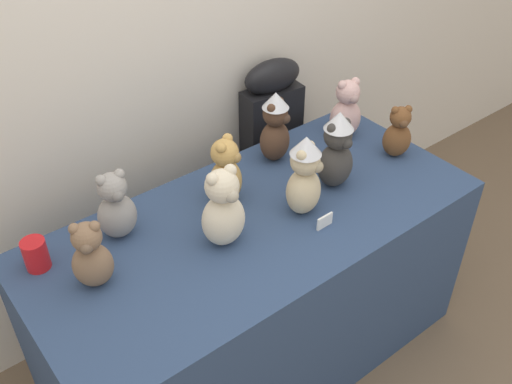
{
  "coord_description": "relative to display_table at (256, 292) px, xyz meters",
  "views": [
    {
      "loc": [
        -1.0,
        -1.03,
        2.15
      ],
      "look_at": [
        0.0,
        0.25,
        0.9
      ],
      "focal_mm": 40.97,
      "sensor_mm": 36.0,
      "label": 1
    }
  ],
  "objects": [
    {
      "name": "teddy_bear_ash",
      "position": [
        -0.43,
        0.22,
        0.51
      ],
      "size": [
        0.15,
        0.13,
        0.27
      ],
      "rotation": [
        0.0,
        0.0,
        -0.08
      ],
      "color": "gray",
      "rests_on": "display_table"
    },
    {
      "name": "wall_back",
      "position": [
        0.0,
        0.64,
        0.91
      ],
      "size": [
        7.0,
        0.08,
        2.6
      ],
      "primitive_type": "cube",
      "color": "silver",
      "rests_on": "ground_plane"
    },
    {
      "name": "teddy_bear_honey",
      "position": [
        -0.02,
        0.15,
        0.52
      ],
      "size": [
        0.18,
        0.18,
        0.27
      ],
      "rotation": [
        0.0,
        0.0,
        0.59
      ],
      "color": "tan",
      "rests_on": "display_table"
    },
    {
      "name": "name_card_front_left",
      "position": [
        0.16,
        -0.19,
        0.41
      ],
      "size": [
        0.07,
        0.01,
        0.05
      ],
      "primitive_type": "cube",
      "rotation": [
        0.0,
        0.0,
        0.02
      ],
      "color": "white",
      "rests_on": "display_table"
    },
    {
      "name": "instrument_case",
      "position": [
        0.5,
        0.52,
        0.15
      ],
      "size": [
        0.29,
        0.14,
        1.07
      ],
      "rotation": [
        0.0,
        0.0,
        -0.08
      ],
      "color": "black",
      "rests_on": "ground_plane"
    },
    {
      "name": "party_cup_red",
      "position": [
        -0.72,
        0.25,
        0.44
      ],
      "size": [
        0.08,
        0.08,
        0.11
      ],
      "primitive_type": "cylinder",
      "color": "red",
      "rests_on": "display_table"
    },
    {
      "name": "teddy_bear_charcoal",
      "position": [
        0.37,
        -0.02,
        0.55
      ],
      "size": [
        0.15,
        0.13,
        0.32
      ],
      "rotation": [
        0.0,
        0.0,
        -0.0
      ],
      "color": "#383533",
      "rests_on": "display_table"
    },
    {
      "name": "teddy_bear_cream",
      "position": [
        -0.16,
        -0.03,
        0.53
      ],
      "size": [
        0.16,
        0.14,
        0.3
      ],
      "rotation": [
        0.0,
        0.0,
        0.04
      ],
      "color": "beige",
      "rests_on": "display_table"
    },
    {
      "name": "display_table",
      "position": [
        0.0,
        0.0,
        0.0
      ],
      "size": [
        1.69,
        0.77,
        0.78
      ],
      "primitive_type": "cube",
      "color": "navy",
      "rests_on": "ground_plane"
    },
    {
      "name": "teddy_bear_blush",
      "position": [
        0.65,
        0.21,
        0.52
      ],
      "size": [
        0.16,
        0.14,
        0.27
      ],
      "rotation": [
        0.0,
        0.0,
        -0.2
      ],
      "color": "beige",
      "rests_on": "display_table"
    },
    {
      "name": "teddy_bear_mocha",
      "position": [
        -0.6,
        0.06,
        0.51
      ],
      "size": [
        0.16,
        0.16,
        0.25
      ],
      "rotation": [
        0.0,
        0.0,
        -0.48
      ],
      "color": "#7F6047",
      "rests_on": "display_table"
    },
    {
      "name": "teddy_bear_chestnut",
      "position": [
        0.71,
        -0.03,
        0.5
      ],
      "size": [
        0.15,
        0.14,
        0.23
      ],
      "rotation": [
        0.0,
        0.0,
        -0.5
      ],
      "color": "brown",
      "rests_on": "display_table"
    },
    {
      "name": "teddy_bear_sand",
      "position": [
        0.16,
        -0.07,
        0.55
      ],
      "size": [
        0.18,
        0.17,
        0.32
      ],
      "rotation": [
        0.0,
        0.0,
        0.43
      ],
      "color": "#CCB78E",
      "rests_on": "display_table"
    },
    {
      "name": "teddy_bear_cocoa",
      "position": [
        0.3,
        0.26,
        0.54
      ],
      "size": [
        0.17,
        0.16,
        0.31
      ],
      "rotation": [
        0.0,
        0.0,
        0.39
      ],
      "color": "#4C3323",
      "rests_on": "display_table"
    }
  ]
}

